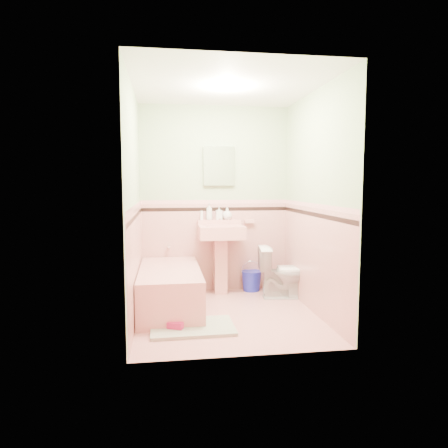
{
  "coord_description": "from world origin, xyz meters",
  "views": [
    {
      "loc": [
        -0.67,
        -4.36,
        1.46
      ],
      "look_at": [
        0.0,
        0.25,
        1.0
      ],
      "focal_mm": 32.47,
      "sensor_mm": 36.0,
      "label": 1
    }
  ],
  "objects": [
    {
      "name": "cap_front",
      "position": [
        0.0,
        -1.08,
        1.22
      ],
      "size": [
        2.0,
        0.0,
        2.0
      ],
      "primitive_type": "plane",
      "rotation": [
        -1.57,
        0.0,
        0.0
      ],
      "color": "pink",
      "rests_on": "ground"
    },
    {
      "name": "tube",
      "position": [
        -0.19,
        1.04,
        1.04
      ],
      "size": [
        0.04,
        0.04,
        0.12
      ],
      "primitive_type": "cylinder",
      "rotation": [
        0.0,
        0.0,
        -0.08
      ],
      "color": "white",
      "rests_on": "sink"
    },
    {
      "name": "soap_bottle_right",
      "position": [
        0.16,
        1.04,
        1.06
      ],
      "size": [
        0.14,
        0.14,
        0.16
      ],
      "primitive_type": "imported",
      "rotation": [
        0.0,
        0.0,
        0.12
      ],
      "color": "#B2B2B2",
      "rests_on": "sink"
    },
    {
      "name": "wainscot_right",
      "position": [
        0.99,
        0.0,
        0.6
      ],
      "size": [
        0.0,
        2.2,
        2.2
      ],
      "primitive_type": "plane",
      "rotation": [
        1.57,
        0.0,
        -1.57
      ],
      "color": "#E6A09A",
      "rests_on": "ground"
    },
    {
      "name": "wall_right",
      "position": [
        1.0,
        0.0,
        1.25
      ],
      "size": [
        0.0,
        2.5,
        2.5
      ],
      "primitive_type": "plane",
      "rotation": [
        1.57,
        0.0,
        -1.57
      ],
      "color": "beige",
      "rests_on": "ground"
    },
    {
      "name": "accent_back",
      "position": [
        0.0,
        1.08,
        1.12
      ],
      "size": [
        2.0,
        0.0,
        2.0
      ],
      "primitive_type": "plane",
      "rotation": [
        1.57,
        0.0,
        0.0
      ],
      "color": "black",
      "rests_on": "ground"
    },
    {
      "name": "cap_left",
      "position": [
        -0.98,
        0.0,
        1.22
      ],
      "size": [
        0.0,
        2.2,
        2.2
      ],
      "primitive_type": "plane",
      "rotation": [
        1.57,
        0.0,
        1.57
      ],
      "color": "pink",
      "rests_on": "ground"
    },
    {
      "name": "sink",
      "position": [
        0.05,
        0.86,
        0.46
      ],
      "size": [
        0.58,
        0.48,
        0.92
      ],
      "primitive_type": null,
      "color": "#DE948D",
      "rests_on": "floor"
    },
    {
      "name": "medicine_cabinet",
      "position": [
        0.05,
        1.07,
        1.7
      ],
      "size": [
        0.41,
        0.04,
        0.51
      ],
      "primitive_type": "cube",
      "color": "white",
      "rests_on": "wall_back"
    },
    {
      "name": "soap_bottle_mid",
      "position": [
        0.05,
        1.04,
        1.07
      ],
      "size": [
        0.09,
        0.09,
        0.18
      ],
      "primitive_type": "imported",
      "rotation": [
        0.0,
        0.0,
        -0.04
      ],
      "color": "#B2B2B2",
      "rests_on": "sink"
    },
    {
      "name": "accent_left",
      "position": [
        -0.98,
        0.0,
        1.12
      ],
      "size": [
        0.0,
        2.2,
        2.2
      ],
      "primitive_type": "plane",
      "rotation": [
        1.57,
        0.0,
        1.57
      ],
      "color": "black",
      "rests_on": "ground"
    },
    {
      "name": "shoe",
      "position": [
        -0.59,
        -0.44,
        0.06
      ],
      "size": [
        0.17,
        0.13,
        0.06
      ],
      "primitive_type": "cube",
      "rotation": [
        0.0,
        0.0,
        -0.39
      ],
      "color": "#BF1E59",
      "rests_on": "bath_mat"
    },
    {
      "name": "wainscot_front",
      "position": [
        0.0,
        -1.09,
        0.6
      ],
      "size": [
        2.0,
        0.0,
        2.0
      ],
      "primitive_type": "plane",
      "rotation": [
        -1.57,
        0.0,
        0.0
      ],
      "color": "#E6A09A",
      "rests_on": "ground"
    },
    {
      "name": "toilet",
      "position": [
        0.83,
        0.6,
        0.33
      ],
      "size": [
        0.69,
        0.44,
        0.66
      ],
      "primitive_type": "imported",
      "rotation": [
        0.0,
        0.0,
        1.46
      ],
      "color": "white",
      "rests_on": "floor"
    },
    {
      "name": "tub_faucet",
      "position": [
        -0.63,
        1.05,
        0.63
      ],
      "size": [
        0.04,
        0.12,
        0.04
      ],
      "primitive_type": "cylinder",
      "rotation": [
        1.57,
        0.0,
        0.0
      ],
      "color": "silver",
      "rests_on": "wall_back"
    },
    {
      "name": "wall_front",
      "position": [
        0.0,
        -1.1,
        1.25
      ],
      "size": [
        2.5,
        0.0,
        2.5
      ],
      "primitive_type": "plane",
      "rotation": [
        -1.57,
        0.0,
        0.0
      ],
      "color": "beige",
      "rests_on": "ground"
    },
    {
      "name": "bucket",
      "position": [
        0.49,
        0.98,
        0.14
      ],
      "size": [
        0.36,
        0.36,
        0.27
      ],
      "primitive_type": null,
      "rotation": [
        0.0,
        0.0,
        0.41
      ],
      "color": "#1F27B8",
      "rests_on": "floor"
    },
    {
      "name": "sink_faucet",
      "position": [
        0.05,
        1.0,
        0.95
      ],
      "size": [
        0.02,
        0.02,
        0.1
      ],
      "primitive_type": "cylinder",
      "color": "silver",
      "rests_on": "sink"
    },
    {
      "name": "wall_left",
      "position": [
        -1.0,
        0.0,
        1.25
      ],
      "size": [
        0.0,
        2.5,
        2.5
      ],
      "primitive_type": "plane",
      "rotation": [
        1.57,
        0.0,
        1.57
      ],
      "color": "beige",
      "rests_on": "ground"
    },
    {
      "name": "soap_dish",
      "position": [
        0.47,
        1.06,
        0.95
      ],
      "size": [
        0.13,
        0.08,
        0.04
      ],
      "primitive_type": "cube",
      "color": "#DE948D",
      "rests_on": "wall_back"
    },
    {
      "name": "bathtub",
      "position": [
        -0.63,
        0.33,
        0.23
      ],
      "size": [
        0.7,
        1.5,
        0.45
      ],
      "primitive_type": "cube",
      "color": "#DE948D",
      "rests_on": "floor"
    },
    {
      "name": "soap_bottle_left",
      "position": [
        -0.09,
        1.04,
        1.09
      ],
      "size": [
        0.09,
        0.09,
        0.22
      ],
      "primitive_type": "imported",
      "rotation": [
        0.0,
        0.0,
        0.07
      ],
      "color": "#B2B2B2",
      "rests_on": "sink"
    },
    {
      "name": "floor",
      "position": [
        0.0,
        0.0,
        0.0
      ],
      "size": [
        2.2,
        2.2,
        0.0
      ],
      "primitive_type": "plane",
      "color": "pink",
      "rests_on": "ground"
    },
    {
      "name": "wall_back",
      "position": [
        0.0,
        1.1,
        1.25
      ],
      "size": [
        2.5,
        0.0,
        2.5
      ],
      "primitive_type": "plane",
      "rotation": [
        1.57,
        0.0,
        0.0
      ],
      "color": "beige",
      "rests_on": "ground"
    },
    {
      "name": "wainscot_left",
      "position": [
        -0.99,
        0.0,
        0.6
      ],
      "size": [
        0.0,
        2.2,
        2.2
      ],
      "primitive_type": "plane",
      "rotation": [
        1.57,
        0.0,
        1.57
      ],
      "color": "#E6A09A",
      "rests_on": "ground"
    },
    {
      "name": "bath_mat",
      "position": [
        -0.41,
        -0.38,
        0.02
      ],
      "size": [
        0.84,
        0.57,
        0.03
      ],
      "primitive_type": "cube",
      "rotation": [
        0.0,
        0.0,
        0.01
      ],
      "color": "#9BAA8E",
      "rests_on": "floor"
    },
    {
      "name": "accent_right",
      "position": [
        0.98,
        0.0,
        1.12
      ],
      "size": [
        0.0,
        2.2,
        2.2
      ],
      "primitive_type": "plane",
      "rotation": [
        1.57,
        0.0,
        -1.57
      ],
      "color": "black",
      "rests_on": "ground"
    },
    {
      "name": "cap_back",
      "position": [
        0.0,
        1.08,
        1.22
      ],
      "size": [
        2.0,
        0.0,
        2.0
      ],
      "primitive_type": "plane",
      "rotation": [
        1.57,
        0.0,
        0.0
      ],
      "color": "pink",
      "rests_on": "ground"
    },
    {
      "name": "ceiling",
      "position": [
        0.0,
        0.0,
        2.5
      ],
      "size": [
        2.2,
        2.2,
        0.0
      ],
      "primitive_type": "plane",
      "rotation": [
        3.14,
        0.0,
        0.0
      ],
      "color": "white",
      "rests_on": "ground"
    },
    {
      "name": "accent_front",
      "position": [
        0.0,
        -1.08,
        1.12
      ],
      "size": [
        2.0,
        0.0,
        2.0
      ],
      "primitive_type": "plane",
      "rotation": [
        -1.57,
        0.0,
        0.0
      ],
      "color": "black",
      "rests_on": "ground"
    },
    {
      "name": "wainscot_back",
      "position": [
        0.0,
        1.09,
        0.6
      ],
      "size": [
        2.0,
        0.0,
        2.0
      ],
      "primitive_type": "plane",
      "rotation": [
        1.57,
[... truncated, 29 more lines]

